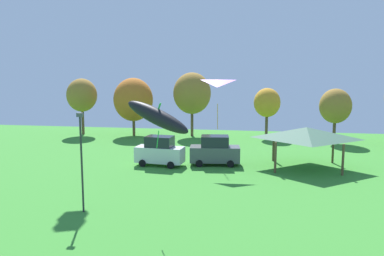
% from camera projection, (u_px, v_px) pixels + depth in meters
% --- Properties ---
extents(kite_flying_4, '(4.12, 1.94, 2.88)m').
position_uv_depth(kite_flying_4, '(157.00, 117.00, 22.17)').
color(kite_flying_4, black).
extents(kite_flying_6, '(2.36, 1.73, 3.26)m').
position_uv_depth(kite_flying_6, '(217.00, 98.00, 34.84)').
color(kite_flying_6, purple).
extents(parked_car_leftmost, '(4.46, 2.30, 2.68)m').
position_uv_depth(parked_car_leftmost, '(160.00, 151.00, 36.41)').
color(parked_car_leftmost, silver).
rests_on(parked_car_leftmost, ground).
extents(parked_car_second_from_left, '(4.63, 2.46, 2.67)m').
position_uv_depth(parked_car_second_from_left, '(215.00, 151.00, 36.66)').
color(parked_car_second_from_left, '#4C5156').
rests_on(parked_car_second_from_left, ground).
extents(park_pavilion, '(6.99, 5.83, 3.60)m').
position_uv_depth(park_pavilion, '(306.00, 133.00, 35.40)').
color(park_pavilion, brown).
rests_on(park_pavilion, ground).
extents(light_post_0, '(0.36, 0.20, 6.06)m').
position_uv_depth(light_post_0, '(81.00, 157.00, 24.22)').
color(light_post_0, '#2D2D33').
rests_on(light_post_0, ground).
extents(treeline_tree_0, '(3.96, 3.96, 7.39)m').
position_uv_depth(treeline_tree_0, '(82.00, 95.00, 53.42)').
color(treeline_tree_0, brown).
rests_on(treeline_tree_0, ground).
extents(treeline_tree_1, '(5.09, 5.09, 7.49)m').
position_uv_depth(treeline_tree_1, '(133.00, 100.00, 52.58)').
color(treeline_tree_1, brown).
rests_on(treeline_tree_1, ground).
extents(treeline_tree_2, '(4.84, 4.84, 8.19)m').
position_uv_depth(treeline_tree_2, '(192.00, 93.00, 52.06)').
color(treeline_tree_2, brown).
rests_on(treeline_tree_2, ground).
extents(treeline_tree_3, '(3.32, 3.32, 6.27)m').
position_uv_depth(treeline_tree_3, '(267.00, 103.00, 50.99)').
color(treeline_tree_3, brown).
rests_on(treeline_tree_3, ground).
extents(treeline_tree_4, '(3.69, 3.69, 6.36)m').
position_uv_depth(treeline_tree_4, '(335.00, 106.00, 47.43)').
color(treeline_tree_4, brown).
rests_on(treeline_tree_4, ground).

